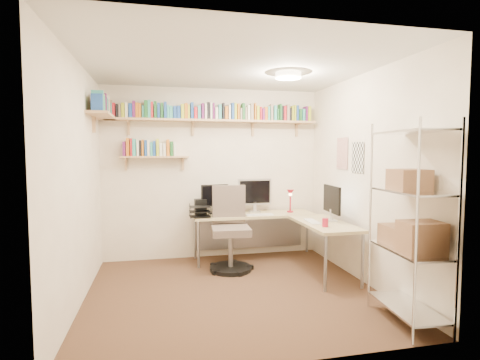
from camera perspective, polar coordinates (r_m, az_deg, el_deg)
The scene contains 6 objects.
ground at distance 4.39m, azimuth -1.03°, elevation -16.62°, with size 3.20×3.20×0.00m, color #472D1E.
room_shell at distance 4.11m, azimuth -0.99°, elevation 4.02°, with size 3.24×3.04×2.52m.
wall_shelves at distance 5.36m, azimuth -8.53°, elevation 9.15°, with size 3.12×1.09×0.80m.
corner_desk at distance 5.26m, azimuth 3.46°, elevation -5.56°, with size 1.91×1.73×1.18m.
office_chair at distance 5.05m, azimuth -1.52°, elevation -8.29°, with size 0.59×0.60×1.12m.
wire_rack at distance 3.71m, azimuth 24.58°, elevation -5.66°, with size 0.46×0.83×1.84m.
Camera 1 is at (-0.81, -4.03, 1.56)m, focal length 28.00 mm.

